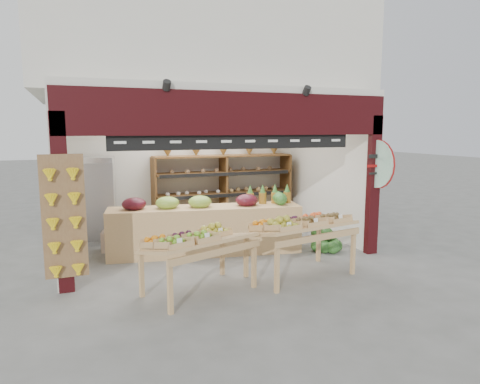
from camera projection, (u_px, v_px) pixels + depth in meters
name	position (u px, v px, depth m)	size (l,w,h in m)	color
ground	(220.00, 253.00, 8.33)	(60.00, 60.00, 0.00)	slate
shop_structure	(195.00, 58.00, 9.25)	(6.36, 5.12, 5.40)	beige
banana_board	(64.00, 220.00, 6.11)	(0.60, 0.15, 1.80)	olive
gift_sign	(377.00, 164.00, 8.01)	(0.04, 0.93, 0.92)	silver
back_shelving	(223.00, 178.00, 10.20)	(3.37, 0.55, 2.05)	brown
refrigerator	(98.00, 200.00, 9.04)	(0.71, 0.71, 1.83)	silver
cardboard_stack	(127.00, 237.00, 8.55)	(1.10, 0.80, 0.74)	beige
mid_counter	(205.00, 228.00, 8.27)	(3.75, 1.34, 1.14)	tan
display_table_left	(192.00, 241.00, 6.19)	(1.80, 1.37, 1.02)	tan
display_table_right	(301.00, 225.00, 6.95)	(1.84, 1.24, 1.07)	tan
watermelon_pile	(326.00, 242.00, 8.47)	(0.65, 0.62, 0.47)	#1B4C19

